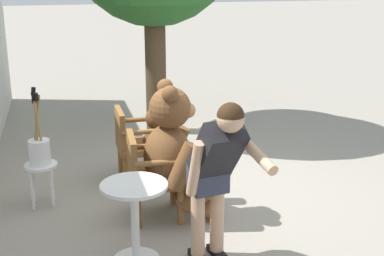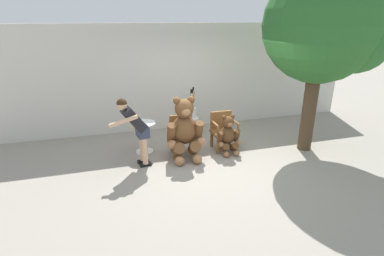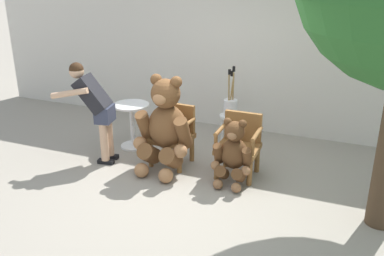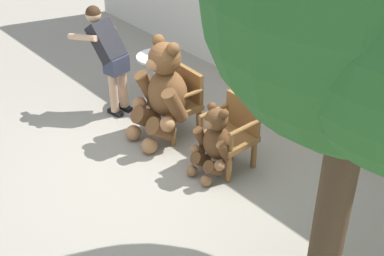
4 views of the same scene
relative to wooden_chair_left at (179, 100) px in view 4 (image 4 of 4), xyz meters
name	(u,v)px [view 4 (image 4 of 4)]	position (x,y,z in m)	size (l,w,h in m)	color
ground_plane	(167,164)	(0.50, -0.61, -0.46)	(60.00, 60.00, 0.00)	gray
back_wall	(306,10)	(0.50, 1.79, 0.94)	(10.00, 0.16, 2.80)	beige
wooden_chair_left	(179,100)	(0.00, 0.00, 0.00)	(0.59, 0.55, 0.86)	brown
wooden_chair_right	(232,132)	(0.99, 0.00, 0.00)	(0.56, 0.52, 0.86)	brown
teddy_bear_large	(163,92)	(-0.01, -0.26, 0.21)	(0.82, 0.79, 1.37)	brown
teddy_bear_small	(214,142)	(1.00, -0.29, -0.02)	(0.54, 0.51, 0.90)	brown
person_visitor	(108,52)	(-1.06, -0.36, 0.43)	(0.80, 0.57, 1.48)	black
white_stool	(264,97)	(0.54, 1.05, -0.11)	(0.34, 0.34, 0.46)	white
brush_bucket	(266,79)	(0.54, 1.05, 0.17)	(0.22, 0.22, 0.81)	white
round_side_table	(157,73)	(-0.83, 0.27, -0.01)	(0.56, 0.56, 0.72)	white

